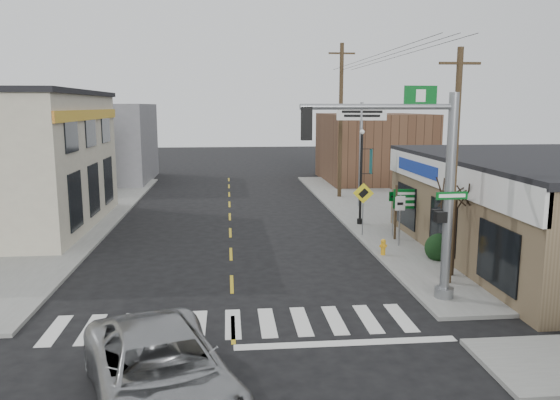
{
  "coord_description": "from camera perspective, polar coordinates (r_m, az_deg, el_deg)",
  "views": [
    {
      "loc": [
        -0.08,
        -14.63,
        6.24
      ],
      "look_at": [
        1.84,
        5.18,
        2.8
      ],
      "focal_mm": 35.0,
      "sensor_mm": 36.0,
      "label": 1
    }
  ],
  "objects": [
    {
      "name": "lamp_post",
      "position": [
        28.53,
        8.59,
        3.16
      ],
      "size": [
        0.64,
        0.5,
        4.93
      ],
      "rotation": [
        0.0,
        0.0,
        -0.01
      ],
      "color": "black",
      "rests_on": "sidewalk_right"
    },
    {
      "name": "shrub_front",
      "position": [
        19.76,
        23.56,
        -7.68
      ],
      "size": [
        1.2,
        1.2,
        0.9
      ],
      "primitive_type": "ellipsoid",
      "color": "#203718",
      "rests_on": "sidewalk_right"
    },
    {
      "name": "utility_pole_far",
      "position": [
        37.04,
        6.36,
        8.36
      ],
      "size": [
        1.77,
        0.27,
        10.18
      ],
      "rotation": [
        0.0,
        0.0,
        0.02
      ],
      "color": "#47291F",
      "rests_on": "sidewalk_right"
    },
    {
      "name": "ped_crossing_sign",
      "position": [
        26.14,
        8.69,
        0.08
      ],
      "size": [
        0.98,
        0.07,
        2.53
      ],
      "rotation": [
        0.0,
        0.0,
        -0.24
      ],
      "color": "gray",
      "rests_on": "sidewalk_right"
    },
    {
      "name": "shrub_back",
      "position": [
        23.06,
        16.32,
        -4.83
      ],
      "size": [
        1.18,
        1.18,
        0.89
      ],
      "primitive_type": "ellipsoid",
      "color": "black",
      "rests_on": "sidewalk_right"
    },
    {
      "name": "traffic_signal_pole",
      "position": [
        17.51,
        14.95,
        2.52
      ],
      "size": [
        5.3,
        0.39,
        6.71
      ],
      "rotation": [
        0.0,
        0.0,
        0.06
      ],
      "color": "gray",
      "rests_on": "sidewalk_right"
    },
    {
      "name": "utility_pole_near",
      "position": [
        19.41,
        17.75,
        3.42
      ],
      "size": [
        1.39,
        0.21,
        8.01
      ],
      "rotation": [
        0.0,
        0.0,
        -0.03
      ],
      "color": "#4C3526",
      "rests_on": "sidewalk_right"
    },
    {
      "name": "guide_sign",
      "position": [
        25.8,
        13.29,
        -0.4
      ],
      "size": [
        1.45,
        0.13,
        2.53
      ],
      "rotation": [
        0.0,
        0.0,
        -0.07
      ],
      "color": "#43331F",
      "rests_on": "sidewalk_right"
    },
    {
      "name": "dance_center_sign",
      "position": [
        33.52,
        8.49,
        7.47
      ],
      "size": [
        2.98,
        0.19,
        6.33
      ],
      "rotation": [
        0.0,
        0.0,
        -0.26
      ],
      "color": "gray",
      "rests_on": "sidewalk_right"
    },
    {
      "name": "sidewalk_right",
      "position": [
        29.73,
        12.4,
        -2.41
      ],
      "size": [
        6.0,
        38.0,
        0.13
      ],
      "primitive_type": "cube",
      "color": "slate",
      "rests_on": "ground"
    },
    {
      "name": "bldg_distant_right",
      "position": [
        46.37,
        9.64,
        5.41
      ],
      "size": [
        8.0,
        10.0,
        5.6
      ],
      "primitive_type": "cube",
      "color": "brown",
      "rests_on": "ground"
    },
    {
      "name": "fire_hydrant",
      "position": [
        23.1,
        10.73,
        -4.76
      ],
      "size": [
        0.21,
        0.21,
        0.68
      ],
      "rotation": [
        0.0,
        0.0,
        0.34
      ],
      "color": "gold",
      "rests_on": "sidewalk_right"
    },
    {
      "name": "ground",
      "position": [
        15.91,
        -4.92,
        -13.33
      ],
      "size": [
        140.0,
        140.0,
        0.0
      ],
      "primitive_type": "plane",
      "color": "black",
      "rests_on": "ground"
    },
    {
      "name": "bare_tree",
      "position": [
        20.42,
        17.9,
        1.4
      ],
      "size": [
        2.09,
        2.09,
        4.19
      ],
      "rotation": [
        0.0,
        0.0,
        -0.03
      ],
      "color": "black",
      "rests_on": "sidewalk_right"
    },
    {
      "name": "center_line",
      "position": [
        23.48,
        -5.15,
        -5.64
      ],
      "size": [
        0.12,
        56.0,
        0.01
      ],
      "primitive_type": "cube",
      "color": "gold",
      "rests_on": "ground"
    },
    {
      "name": "sidewalk_left",
      "position": [
        29.69,
        -22.9,
        -2.99
      ],
      "size": [
        6.0,
        38.0,
        0.13
      ],
      "primitive_type": "cube",
      "color": "slate",
      "rests_on": "ground"
    },
    {
      "name": "bldg_distant_left",
      "position": [
        47.99,
        -18.76,
        5.65
      ],
      "size": [
        9.0,
        10.0,
        6.4
      ],
      "primitive_type": "cube",
      "color": "slate",
      "rests_on": "ground"
    },
    {
      "name": "crosswalk",
      "position": [
        16.27,
        -4.94,
        -12.76
      ],
      "size": [
        11.0,
        2.2,
        0.01
      ],
      "primitive_type": "cube",
      "color": "silver",
      "rests_on": "ground"
    },
    {
      "name": "suv",
      "position": [
        12.05,
        -12.36,
        -17.2
      ],
      "size": [
        4.37,
        6.41,
        1.63
      ],
      "primitive_type": "imported",
      "rotation": [
        0.0,
        0.0,
        0.31
      ],
      "color": "#929496",
      "rests_on": "ground"
    }
  ]
}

